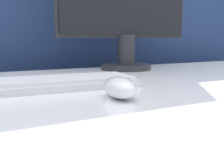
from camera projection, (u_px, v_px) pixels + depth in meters
The scene contains 3 objects.
partition_panel at pixel (54, 75), 1.14m from camera, with size 5.00×0.03×1.35m.
computer_mouse_near at pixel (120, 87), 0.50m from camera, with size 0.07×0.11×0.04m.
keyboard at pixel (49, 83), 0.60m from camera, with size 0.42×0.17×0.02m.
Camera 1 is at (-0.30, -0.56, 0.83)m, focal length 42.00 mm.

